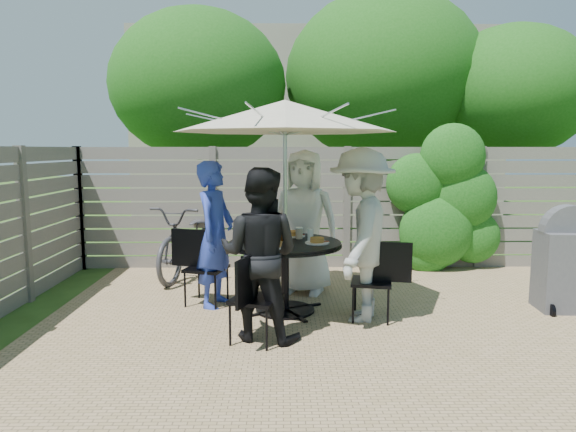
{
  "coord_description": "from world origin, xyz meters",
  "views": [
    {
      "loc": [
        -0.98,
        -4.65,
        1.81
      ],
      "look_at": [
        -0.91,
        1.08,
        1.06
      ],
      "focal_mm": 32.0,
      "sensor_mm": 36.0,
      "label": 1
    }
  ],
  "objects_px": {
    "person_right": "(361,235)",
    "glass_right": "(310,235)",
    "plate_right": "(317,241)",
    "glass_left": "(259,236)",
    "chair_back": "(306,271)",
    "glass_front": "(288,240)",
    "syrup_jug": "(281,234)",
    "plate_left": "(254,238)",
    "bicycle": "(191,240)",
    "bbq_grill": "(566,263)",
    "umbrella": "(285,116)",
    "person_left": "(215,235)",
    "glass_back": "(283,231)",
    "patio_table": "(285,263)",
    "person_front": "(260,255)",
    "coffee_cup": "(299,234)",
    "chair_left": "(205,283)",
    "chair_right": "(373,297)",
    "person_back": "(304,222)",
    "plate_front": "(275,245)",
    "plate_back": "(294,234)",
    "chair_front": "(255,317)"
  },
  "relations": [
    {
      "from": "glass_back",
      "to": "glass_right",
      "type": "distance_m",
      "value": 0.4
    },
    {
      "from": "chair_front",
      "to": "coffee_cup",
      "type": "xyz_separation_m",
      "value": [
        0.44,
        1.1,
        0.6
      ]
    },
    {
      "from": "chair_right",
      "to": "syrup_jug",
      "type": "distance_m",
      "value": 1.2
    },
    {
      "from": "plate_right",
      "to": "glass_back",
      "type": "bearing_deg",
      "value": 133.73
    },
    {
      "from": "chair_back",
      "to": "plate_right",
      "type": "bearing_deg",
      "value": 13.59
    },
    {
      "from": "chair_back",
      "to": "glass_front",
      "type": "bearing_deg",
      "value": -1.99
    },
    {
      "from": "glass_back",
      "to": "plate_right",
      "type": "bearing_deg",
      "value": -46.27
    },
    {
      "from": "coffee_cup",
      "to": "bicycle",
      "type": "xyz_separation_m",
      "value": [
        -1.49,
        1.54,
        -0.34
      ]
    },
    {
      "from": "chair_left",
      "to": "bicycle",
      "type": "relative_size",
      "value": 0.45
    },
    {
      "from": "chair_back",
      "to": "glass_right",
      "type": "distance_m",
      "value": 1.09
    },
    {
      "from": "glass_right",
      "to": "patio_table",
      "type": "bearing_deg",
      "value": -175.09
    },
    {
      "from": "glass_right",
      "to": "person_right",
      "type": "bearing_deg",
      "value": -27.51
    },
    {
      "from": "plate_right",
      "to": "glass_left",
      "type": "height_order",
      "value": "glass_left"
    },
    {
      "from": "person_back",
      "to": "plate_back",
      "type": "xyz_separation_m",
      "value": [
        -0.14,
        -0.45,
        -0.08
      ]
    },
    {
      "from": "umbrella",
      "to": "chair_back",
      "type": "height_order",
      "value": "umbrella"
    },
    {
      "from": "chair_back",
      "to": "plate_left",
      "type": "distance_m",
      "value": 1.18
    },
    {
      "from": "chair_back",
      "to": "person_left",
      "type": "relative_size",
      "value": 0.5
    },
    {
      "from": "plate_front",
      "to": "bicycle",
      "type": "xyz_separation_m",
      "value": [
        -1.23,
        2.07,
        -0.31
      ]
    },
    {
      "from": "syrup_jug",
      "to": "bbq_grill",
      "type": "bearing_deg",
      "value": -1.0
    },
    {
      "from": "person_left",
      "to": "bbq_grill",
      "type": "height_order",
      "value": "person_left"
    },
    {
      "from": "glass_left",
      "to": "bicycle",
      "type": "bearing_deg",
      "value": 121.07
    },
    {
      "from": "chair_front",
      "to": "patio_table",
      "type": "bearing_deg",
      "value": 3.03
    },
    {
      "from": "plate_right",
      "to": "coffee_cup",
      "type": "height_order",
      "value": "coffee_cup"
    },
    {
      "from": "glass_front",
      "to": "bbq_grill",
      "type": "xyz_separation_m",
      "value": [
        3.1,
        0.29,
        -0.32
      ]
    },
    {
      "from": "syrup_jug",
      "to": "coffee_cup",
      "type": "height_order",
      "value": "syrup_jug"
    },
    {
      "from": "glass_front",
      "to": "person_left",
      "type": "bearing_deg",
      "value": 147.39
    },
    {
      "from": "plate_left",
      "to": "glass_left",
      "type": "relative_size",
      "value": 1.86
    },
    {
      "from": "person_right",
      "to": "glass_right",
      "type": "xyz_separation_m",
      "value": [
        -0.51,
        0.27,
        -0.04
      ]
    },
    {
      "from": "umbrella",
      "to": "chair_back",
      "type": "relative_size",
      "value": 3.54
    },
    {
      "from": "person_right",
      "to": "chair_left",
      "type": "bearing_deg",
      "value": -89.99
    },
    {
      "from": "chair_left",
      "to": "chair_right",
      "type": "bearing_deg",
      "value": -1.24
    },
    {
      "from": "person_right",
      "to": "coffee_cup",
      "type": "xyz_separation_m",
      "value": [
        -0.63,
        0.42,
        -0.05
      ]
    },
    {
      "from": "person_right",
      "to": "plate_front",
      "type": "relative_size",
      "value": 7.03
    },
    {
      "from": "plate_left",
      "to": "coffee_cup",
      "type": "distance_m",
      "value": 0.51
    },
    {
      "from": "chair_right",
      "to": "plate_front",
      "type": "bearing_deg",
      "value": 15.28
    },
    {
      "from": "plate_left",
      "to": "plate_right",
      "type": "xyz_separation_m",
      "value": [
        0.69,
        -0.21,
        0.0
      ]
    },
    {
      "from": "person_front",
      "to": "plate_left",
      "type": "xyz_separation_m",
      "value": [
        -0.1,
        0.9,
        0.0
      ]
    },
    {
      "from": "glass_right",
      "to": "umbrella",
      "type": "bearing_deg",
      "value": -175.09
    },
    {
      "from": "glass_back",
      "to": "coffee_cup",
      "type": "height_order",
      "value": "glass_back"
    },
    {
      "from": "person_left",
      "to": "umbrella",
      "type": "bearing_deg",
      "value": -90.0
    },
    {
      "from": "umbrella",
      "to": "glass_front",
      "type": "xyz_separation_m",
      "value": [
        0.02,
        -0.28,
        -1.28
      ]
    },
    {
      "from": "glass_back",
      "to": "glass_front",
      "type": "distance_m",
      "value": 0.56
    },
    {
      "from": "plate_right",
      "to": "syrup_jug",
      "type": "height_order",
      "value": "syrup_jug"
    },
    {
      "from": "chair_back",
      "to": "syrup_jug",
      "type": "height_order",
      "value": "syrup_jug"
    },
    {
      "from": "patio_table",
      "to": "syrup_jug",
      "type": "bearing_deg",
      "value": 123.11
    },
    {
      "from": "plate_right",
      "to": "bbq_grill",
      "type": "distance_m",
      "value": 2.8
    },
    {
      "from": "glass_back",
      "to": "glass_front",
      "type": "xyz_separation_m",
      "value": [
        0.05,
        -0.56,
        0.0
      ]
    },
    {
      "from": "person_back",
      "to": "syrup_jug",
      "type": "relative_size",
      "value": 11.27
    },
    {
      "from": "chair_back",
      "to": "plate_left",
      "type": "xyz_separation_m",
      "value": [
        -0.63,
        -0.82,
        0.57
      ]
    },
    {
      "from": "patio_table",
      "to": "person_front",
      "type": "height_order",
      "value": "person_front"
    }
  ]
}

